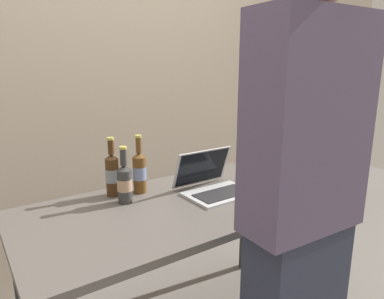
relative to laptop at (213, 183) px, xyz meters
The scene contains 7 objects.
desk 0.24m from the laptop, behind, with size 1.54×0.76×0.77m.
laptop is the anchor object (origin of this frame).
beer_bottle_amber 0.45m from the laptop, 163.88° to the left, with size 0.07×0.07×0.27m.
beer_bottle_brown 0.51m from the laptop, 150.86° to the left, with size 0.07×0.07×0.30m.
beer_bottle_dark 0.38m from the laptop, 146.48° to the left, with size 0.07×0.07×0.30m.
person_figure 0.70m from the laptop, 104.20° to the right, with size 0.41×0.28×1.80m.
back_wall 1.03m from the laptop, 102.34° to the left, with size 6.00×0.10×2.60m, color tan.
Camera 1 is at (-0.85, -1.30, 1.40)m, focal length 32.20 mm.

